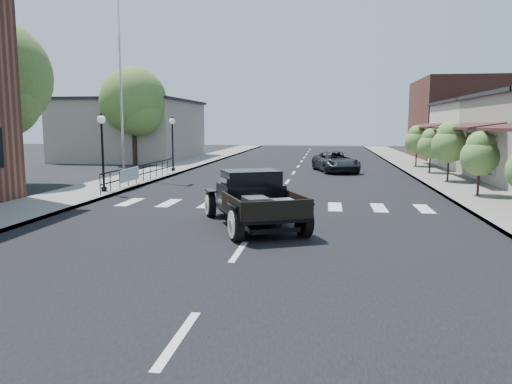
# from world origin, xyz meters

# --- Properties ---
(ground) EXTENTS (120.00, 120.00, 0.00)m
(ground) POSITION_xyz_m (0.00, 0.00, 0.00)
(ground) COLOR black
(ground) RESTS_ON ground
(road) EXTENTS (14.00, 80.00, 0.02)m
(road) POSITION_xyz_m (0.00, 15.00, 0.01)
(road) COLOR black
(road) RESTS_ON ground
(road_markings) EXTENTS (12.00, 60.00, 0.06)m
(road_markings) POSITION_xyz_m (0.00, 10.00, 0.00)
(road_markings) COLOR silver
(road_markings) RESTS_ON ground
(sidewalk_left) EXTENTS (3.00, 80.00, 0.15)m
(sidewalk_left) POSITION_xyz_m (-8.50, 15.00, 0.07)
(sidewalk_left) COLOR gray
(sidewalk_left) RESTS_ON ground
(sidewalk_right) EXTENTS (3.00, 80.00, 0.15)m
(sidewalk_right) POSITION_xyz_m (8.50, 15.00, 0.07)
(sidewalk_right) COLOR gray
(sidewalk_right) RESTS_ON ground
(low_building_left) EXTENTS (10.00, 12.00, 5.00)m
(low_building_left) POSITION_xyz_m (-15.00, 28.00, 2.50)
(low_building_left) COLOR gray
(low_building_left) RESTS_ON ground
(far_building_right) EXTENTS (11.00, 10.00, 7.00)m
(far_building_right) POSITION_xyz_m (15.50, 32.00, 3.50)
(far_building_right) COLOR brown
(far_building_right) RESTS_ON ground
(railing) EXTENTS (0.08, 10.00, 1.00)m
(railing) POSITION_xyz_m (-7.30, 10.00, 0.65)
(railing) COLOR black
(railing) RESTS_ON sidewalk_left
(banner) EXTENTS (0.04, 2.20, 0.60)m
(banner) POSITION_xyz_m (-7.22, 8.00, 0.45)
(banner) COLOR silver
(banner) RESTS_ON sidewalk_left
(lamp_post_b) EXTENTS (0.36, 0.36, 3.43)m
(lamp_post_b) POSITION_xyz_m (-7.60, 6.00, 1.86)
(lamp_post_b) COLOR black
(lamp_post_b) RESTS_ON sidewalk_left
(lamp_post_c) EXTENTS (0.36, 0.36, 3.43)m
(lamp_post_c) POSITION_xyz_m (-7.60, 16.00, 1.86)
(lamp_post_c) COLOR black
(lamp_post_c) RESTS_ON sidewalk_left
(flagpole) EXTENTS (0.12, 0.12, 11.75)m
(flagpole) POSITION_xyz_m (-9.20, 12.00, 6.02)
(flagpole) COLOR silver
(flagpole) RESTS_ON sidewalk_left
(big_tree_far) EXTENTS (5.02, 5.02, 7.37)m
(big_tree_far) POSITION_xyz_m (-12.50, 22.00, 3.69)
(big_tree_far) COLOR #4F6D2E
(big_tree_far) RESTS_ON ground
(small_tree_b) EXTENTS (1.53, 1.53, 2.55)m
(small_tree_b) POSITION_xyz_m (8.30, 7.05, 1.43)
(small_tree_b) COLOR #5A7F3A
(small_tree_b) RESTS_ON sidewalk_right
(small_tree_c) EXTENTS (1.78, 1.78, 2.96)m
(small_tree_c) POSITION_xyz_m (8.30, 12.33, 1.63)
(small_tree_c) COLOR #5A7F3A
(small_tree_c) RESTS_ON sidewalk_right
(small_tree_d) EXTENTS (1.55, 1.55, 2.58)m
(small_tree_d) POSITION_xyz_m (8.30, 16.99, 1.44)
(small_tree_d) COLOR #5A7F3A
(small_tree_d) RESTS_ON sidewalk_right
(small_tree_e) EXTENTS (1.65, 1.65, 2.75)m
(small_tree_e) POSITION_xyz_m (8.30, 21.74, 1.53)
(small_tree_e) COLOR #5A7F3A
(small_tree_e) RESTS_ON sidewalk_right
(hotrod_pickup) EXTENTS (4.19, 5.53, 1.74)m
(hotrod_pickup) POSITION_xyz_m (-0.10, 0.04, 0.87)
(hotrod_pickup) COLOR black
(hotrod_pickup) RESTS_ON ground
(second_car) EXTENTS (3.36, 5.18, 1.33)m
(second_car) POSITION_xyz_m (2.65, 18.03, 0.66)
(second_car) COLOR black
(second_car) RESTS_ON ground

